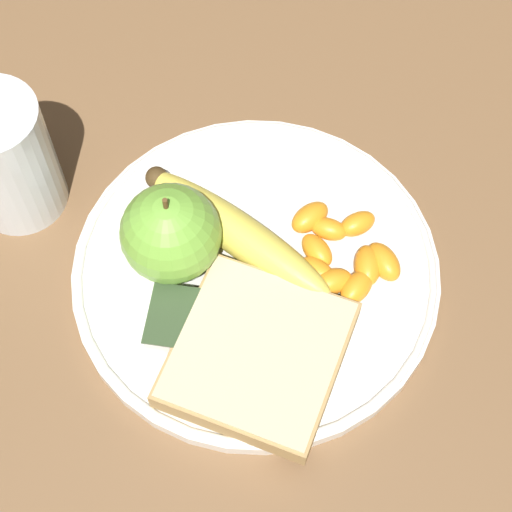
{
  "coord_description": "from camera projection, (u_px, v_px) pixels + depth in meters",
  "views": [
    {
      "loc": [
        -0.29,
        -0.04,
        0.58
      ],
      "look_at": [
        0.0,
        0.0,
        0.03
      ],
      "focal_mm": 60.0,
      "sensor_mm": 36.0,
      "label": 1
    }
  ],
  "objects": [
    {
      "name": "ground_plane",
      "position": [
        256.0,
        276.0,
        0.65
      ],
      "size": [
        3.0,
        3.0,
        0.0
      ],
      "primitive_type": "plane",
      "color": "brown"
    },
    {
      "name": "plate",
      "position": [
        256.0,
        271.0,
        0.65
      ],
      "size": [
        0.28,
        0.28,
        0.01
      ],
      "color": "silver",
      "rests_on": "ground_plane"
    },
    {
      "name": "juice_glass",
      "position": [
        7.0,
        161.0,
        0.64
      ],
      "size": [
        0.07,
        0.07,
        0.11
      ],
      "color": "silver",
      "rests_on": "ground_plane"
    },
    {
      "name": "apple",
      "position": [
        170.0,
        236.0,
        0.61
      ],
      "size": [
        0.07,
        0.07,
        0.08
      ],
      "color": "#72B23D",
      "rests_on": "plate"
    },
    {
      "name": "banana",
      "position": [
        235.0,
        232.0,
        0.64
      ],
      "size": [
        0.11,
        0.17,
        0.03
      ],
      "color": "#E0CC4C",
      "rests_on": "plate"
    },
    {
      "name": "bread_slice",
      "position": [
        258.0,
        354.0,
        0.6
      ],
      "size": [
        0.14,
        0.14,
        0.02
      ],
      "color": "#AB8751",
      "rests_on": "plate"
    },
    {
      "name": "fork",
      "position": [
        260.0,
        258.0,
        0.65
      ],
      "size": [
        0.18,
        0.03,
        0.0
      ],
      "rotation": [
        0.0,
        0.0,
        9.38
      ],
      "color": "silver",
      "rests_on": "plate"
    },
    {
      "name": "jam_packet",
      "position": [
        176.0,
        322.0,
        0.61
      ],
      "size": [
        0.05,
        0.04,
        0.02
      ],
      "color": "white",
      "rests_on": "plate"
    },
    {
      "name": "orange_segment_0",
      "position": [
        329.0,
        229.0,
        0.65
      ],
      "size": [
        0.02,
        0.03,
        0.02
      ],
      "color": "orange",
      "rests_on": "plate"
    },
    {
      "name": "orange_segment_1",
      "position": [
        357.0,
        224.0,
        0.65
      ],
      "size": [
        0.03,
        0.03,
        0.02
      ],
      "color": "orange",
      "rests_on": "plate"
    },
    {
      "name": "orange_segment_2",
      "position": [
        367.0,
        266.0,
        0.63
      ],
      "size": [
        0.03,
        0.02,
        0.02
      ],
      "color": "orange",
      "rests_on": "plate"
    },
    {
      "name": "orange_segment_3",
      "position": [
        357.0,
        287.0,
        0.63
      ],
      "size": [
        0.04,
        0.03,
        0.02
      ],
      "color": "orange",
      "rests_on": "plate"
    },
    {
      "name": "orange_segment_4",
      "position": [
        317.0,
        250.0,
        0.64
      ],
      "size": [
        0.03,
        0.03,
        0.02
      ],
      "color": "orange",
      "rests_on": "plate"
    },
    {
      "name": "orange_segment_5",
      "position": [
        318.0,
        270.0,
        0.63
      ],
      "size": [
        0.03,
        0.03,
        0.02
      ],
      "color": "orange",
      "rests_on": "plate"
    },
    {
      "name": "orange_segment_6",
      "position": [
        331.0,
        282.0,
        0.63
      ],
      "size": [
        0.03,
        0.04,
        0.02
      ],
      "color": "orange",
      "rests_on": "plate"
    },
    {
      "name": "orange_segment_7",
      "position": [
        310.0,
        217.0,
        0.65
      ],
      "size": [
        0.04,
        0.04,
        0.02
      ],
      "color": "orange",
      "rests_on": "plate"
    },
    {
      "name": "orange_segment_8",
      "position": [
        384.0,
        262.0,
        0.64
      ],
      "size": [
        0.04,
        0.04,
        0.02
      ],
      "color": "orange",
      "rests_on": "plate"
    },
    {
      "name": "orange_segment_9",
      "position": [
        299.0,
        281.0,
        0.63
      ],
      "size": [
        0.03,
        0.03,
        0.02
      ],
      "color": "orange",
      "rests_on": "plate"
    }
  ]
}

